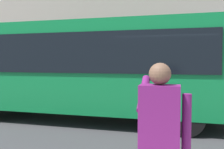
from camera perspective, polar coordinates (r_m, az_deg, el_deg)
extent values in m
plane|color=#38383A|center=(7.59, 12.02, -11.26)|extent=(60.00, 60.00, 0.00)
cube|color=#0F7238|center=(7.93, -5.83, 1.83)|extent=(9.00, 2.50, 2.60)
cube|color=black|center=(6.77, -9.67, 4.99)|extent=(7.60, 0.06, 1.10)
cylinder|color=black|center=(10.40, -19.23, -4.67)|extent=(1.00, 0.28, 1.00)
cylinder|color=black|center=(8.61, 16.13, -6.20)|extent=(1.00, 0.28, 1.00)
cylinder|color=black|center=(6.45, 16.47, -9.29)|extent=(1.00, 0.28, 1.00)
cube|color=#6B1960|center=(2.54, 10.92, -9.81)|extent=(0.40, 0.24, 0.66)
sphere|color=brown|center=(2.48, 11.02, 0.14)|extent=(0.22, 0.22, 0.22)
cylinder|color=#6B1960|center=(2.55, 16.86, -10.79)|extent=(0.09, 0.09, 0.58)
cylinder|color=#6B1960|center=(2.68, 7.37, -4.34)|extent=(0.09, 0.48, 0.37)
cube|color=black|center=(2.79, 9.41, 0.06)|extent=(0.07, 0.01, 0.14)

